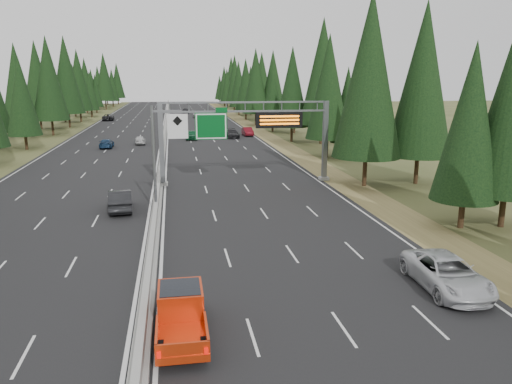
# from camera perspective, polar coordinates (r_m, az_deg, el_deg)

# --- Properties ---
(road) EXTENTS (32.00, 260.00, 0.08)m
(road) POSITION_cam_1_polar(r_m,az_deg,el_deg) (92.70, -10.37, 6.50)
(road) COLOR black
(road) RESTS_ON ground
(shoulder_right) EXTENTS (3.60, 260.00, 0.06)m
(shoulder_right) POSITION_cam_1_polar(r_m,az_deg,el_deg) (94.13, 0.60, 6.79)
(shoulder_right) COLOR olive
(shoulder_right) RESTS_ON ground
(shoulder_left) EXTENTS (3.60, 260.00, 0.06)m
(shoulder_left) POSITION_cam_1_polar(r_m,az_deg,el_deg) (94.67, -21.26, 5.96)
(shoulder_left) COLOR #3D4721
(shoulder_left) RESTS_ON ground
(median_barrier) EXTENTS (0.70, 260.00, 0.85)m
(median_barrier) POSITION_cam_1_polar(r_m,az_deg,el_deg) (92.67, -10.38, 6.73)
(median_barrier) COLOR gray
(median_barrier) RESTS_ON road
(sign_gantry) EXTENTS (16.75, 0.98, 7.80)m
(sign_gantry) POSITION_cam_1_polar(r_m,az_deg,el_deg) (47.86, -0.44, 7.19)
(sign_gantry) COLOR slate
(sign_gantry) RESTS_ON road
(hov_sign_pole) EXTENTS (2.80, 0.50, 8.00)m
(hov_sign_pole) POSITION_cam_1_polar(r_m,az_deg,el_deg) (37.51, -10.72, 4.55)
(hov_sign_pole) COLOR slate
(hov_sign_pole) RESTS_ON road
(tree_row_right) EXTENTS (12.30, 240.14, 18.95)m
(tree_row_right) POSITION_cam_1_polar(r_m,az_deg,el_deg) (81.51, 5.33, 12.28)
(tree_row_right) COLOR black
(tree_row_right) RESTS_ON ground
(tree_row_left) EXTENTS (12.06, 241.06, 18.74)m
(tree_row_left) POSITION_cam_1_polar(r_m,az_deg,el_deg) (88.76, -25.10, 11.10)
(tree_row_left) COLOR black
(tree_row_left) RESTS_ON ground
(silver_minivan) EXTENTS (2.83, 5.80, 1.59)m
(silver_minivan) POSITION_cam_1_polar(r_m,az_deg,el_deg) (25.92, 20.97, -8.67)
(silver_minivan) COLOR silver
(silver_minivan) RESTS_ON road
(red_pickup) EXTENTS (1.88, 5.28, 1.72)m
(red_pickup) POSITION_cam_1_polar(r_m,az_deg,el_deg) (20.64, -8.59, -13.08)
(red_pickup) COLOR black
(red_pickup) RESTS_ON road
(car_ahead_green) EXTENTS (2.16, 4.62, 1.53)m
(car_ahead_green) POSITION_cam_1_polar(r_m,az_deg,el_deg) (83.78, -7.35, 6.49)
(car_ahead_green) COLOR #13532C
(car_ahead_green) RESTS_ON road
(car_ahead_dkred) EXTENTS (1.64, 4.47, 1.46)m
(car_ahead_dkred) POSITION_cam_1_polar(r_m,az_deg,el_deg) (88.75, -0.96, 6.93)
(car_ahead_dkred) COLOR maroon
(car_ahead_dkred) RESTS_ON road
(car_ahead_dkgrey) EXTENTS (2.18, 5.05, 1.45)m
(car_ahead_dkgrey) POSITION_cam_1_polar(r_m,az_deg,el_deg) (85.73, -2.74, 6.70)
(car_ahead_dkgrey) COLOR black
(car_ahead_dkgrey) RESTS_ON road
(car_ahead_white) EXTENTS (2.75, 5.11, 1.36)m
(car_ahead_white) POSITION_cam_1_polar(r_m,az_deg,el_deg) (129.95, -6.60, 8.71)
(car_ahead_white) COLOR beige
(car_ahead_white) RESTS_ON road
(car_ahead_far) EXTENTS (1.98, 4.49, 1.50)m
(car_ahead_far) POSITION_cam_1_polar(r_m,az_deg,el_deg) (147.57, -8.07, 9.19)
(car_ahead_far) COLOR black
(car_ahead_far) RESTS_ON road
(car_onc_near) EXTENTS (2.12, 4.98, 1.60)m
(car_onc_near) POSITION_cam_1_polar(r_m,az_deg,el_deg) (39.67, -15.24, -0.89)
(car_onc_near) COLOR black
(car_onc_near) RESTS_ON road
(car_onc_blue) EXTENTS (1.89, 4.54, 1.31)m
(car_onc_blue) POSITION_cam_1_polar(r_m,az_deg,el_deg) (76.21, -16.72, 5.35)
(car_onc_blue) COLOR navy
(car_onc_blue) RESTS_ON road
(car_onc_white) EXTENTS (1.73, 3.93, 1.31)m
(car_onc_white) POSITION_cam_1_polar(r_m,az_deg,el_deg) (79.13, -13.09, 5.82)
(car_onc_white) COLOR #BABABA
(car_onc_white) RESTS_ON road
(car_onc_far) EXTENTS (2.72, 5.57, 1.53)m
(car_onc_far) POSITION_cam_1_polar(r_m,az_deg,el_deg) (126.26, -16.54, 8.19)
(car_onc_far) COLOR black
(car_onc_far) RESTS_ON road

